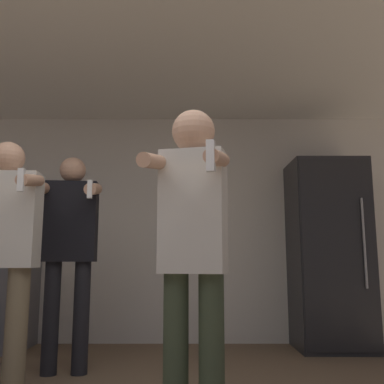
% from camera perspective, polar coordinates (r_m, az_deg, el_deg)
% --- Properties ---
extents(wall_back, '(7.00, 0.06, 2.55)m').
position_cam_1_polar(wall_back, '(4.92, -5.94, -4.65)').
color(wall_back, silver).
rests_on(wall_back, ground_plane).
extents(ceiling_slab, '(7.00, 3.87, 0.05)m').
position_cam_1_polar(ceiling_slab, '(3.63, -8.39, 18.59)').
color(ceiling_slab, silver).
rests_on(ceiling_slab, wall_back).
extents(refrigerator, '(0.75, 0.69, 1.94)m').
position_cam_1_polar(refrigerator, '(4.74, 17.57, -7.79)').
color(refrigerator, '#262628').
rests_on(refrigerator, ground_plane).
extents(bottle_amber_bourbon, '(0.09, 0.09, 0.26)m').
position_cam_1_polar(bottle_amber_bourbon, '(4.91, -21.99, -7.08)').
color(bottle_amber_bourbon, maroon).
rests_on(bottle_amber_bourbon, counter).
extents(person_woman_foreground, '(0.45, 0.52, 1.68)m').
position_cam_1_polar(person_woman_foreground, '(2.17, -0.04, -6.83)').
color(person_woman_foreground, '#38422D').
rests_on(person_woman_foreground, ground_plane).
extents(person_man_side, '(0.52, 0.47, 1.70)m').
position_cam_1_polar(person_man_side, '(3.11, -24.21, -6.79)').
color(person_man_side, '#75664C').
rests_on(person_man_side, ground_plane).
extents(person_spectator_back, '(0.54, 0.53, 1.77)m').
position_cam_1_polar(person_spectator_back, '(3.71, -16.23, -6.24)').
color(person_spectator_back, black).
rests_on(person_spectator_back, ground_plane).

